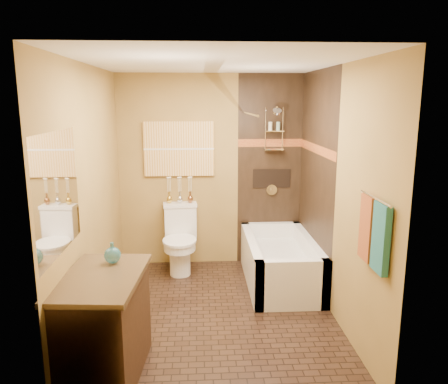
{
  "coord_description": "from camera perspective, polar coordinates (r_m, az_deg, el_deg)",
  "views": [
    {
      "loc": [
        -0.16,
        -4.15,
        2.17
      ],
      "look_at": [
        0.11,
        0.4,
        1.2
      ],
      "focal_mm": 35.0,
      "sensor_mm": 36.0,
      "label": 1
    }
  ],
  "objects": [
    {
      "name": "alcove_tile_back",
      "position": [
        5.79,
        6.01,
        2.76
      ],
      "size": [
        0.85,
        0.01,
        2.5
      ],
      "primitive_type": "cube",
      "color": "black",
      "rests_on": "wall_back"
    },
    {
      "name": "wall_back",
      "position": [
        5.72,
        -1.69,
        2.72
      ],
      "size": [
        2.4,
        0.02,
        2.5
      ],
      "primitive_type": "cube",
      "color": "#A98441",
      "rests_on": "floor"
    },
    {
      "name": "vanity_mirror",
      "position": [
        3.4,
        -20.84,
        -0.16
      ],
      "size": [
        0.01,
        1.0,
        0.9
      ],
      "primitive_type": "cube",
      "color": "white",
      "rests_on": "wall_left"
    },
    {
      "name": "floor",
      "position": [
        4.68,
        -1.04,
        -15.63
      ],
      "size": [
        3.0,
        3.0,
        0.0
      ],
      "primitive_type": "plane",
      "color": "black",
      "rests_on": "ground"
    },
    {
      "name": "wall_left",
      "position": [
        4.37,
        -17.01,
        -0.7
      ],
      "size": [
        0.02,
        3.0,
        2.5
      ],
      "primitive_type": "cube",
      "color": "#A98441",
      "rests_on": "floor"
    },
    {
      "name": "alcove_niche",
      "position": [
        5.8,
        6.25,
        1.77
      ],
      "size": [
        0.5,
        0.01,
        0.25
      ],
      "primitive_type": "cube",
      "color": "black",
      "rests_on": "alcove_tile_back"
    },
    {
      "name": "bud_vases",
      "position": [
        5.66,
        -5.81,
        0.36
      ],
      "size": [
        0.34,
        0.07,
        0.34
      ],
      "color": "gold",
      "rests_on": "toilet"
    },
    {
      "name": "wall_front",
      "position": [
        2.81,
        0.11,
        -7.14
      ],
      "size": [
        2.4,
        0.02,
        2.5
      ],
      "primitive_type": "cube",
      "color": "#A98441",
      "rests_on": "floor"
    },
    {
      "name": "towel_teal",
      "position": [
        3.4,
        19.81,
        -5.7
      ],
      "size": [
        0.05,
        0.22,
        0.52
      ],
      "primitive_type": "cube",
      "color": "#1D5F61",
      "rests_on": "towel_bar"
    },
    {
      "name": "sunset_painting",
      "position": [
        5.66,
        -5.89,
        5.62
      ],
      "size": [
        0.9,
        0.04,
        0.7
      ],
      "primitive_type": "cube",
      "color": "gold",
      "rests_on": "wall_back"
    },
    {
      "name": "shower_fixtures",
      "position": [
        5.63,
        6.54,
        6.76
      ],
      "size": [
        0.24,
        0.33,
        1.16
      ],
      "color": "silver",
      "rests_on": "floor"
    },
    {
      "name": "towel_rust",
      "position": [
        3.63,
        18.22,
        -4.49
      ],
      "size": [
        0.05,
        0.22,
        0.52
      ],
      "primitive_type": "cube",
      "color": "#92421A",
      "rests_on": "towel_bar"
    },
    {
      "name": "vanity",
      "position": [
        3.7,
        -15.5,
        -16.55
      ],
      "size": [
        0.67,
        1.01,
        0.85
      ],
      "rotation": [
        0.0,
        0.0,
        -0.09
      ],
      "color": "black",
      "rests_on": "floor"
    },
    {
      "name": "mosaic_band_back",
      "position": [
        5.73,
        6.11,
        6.4
      ],
      "size": [
        0.85,
        0.01,
        0.1
      ],
      "primitive_type": "cube",
      "color": "maroon",
      "rests_on": "alcove_tile_back"
    },
    {
      "name": "wall_right",
      "position": [
        4.46,
        14.49,
        -0.31
      ],
      "size": [
        0.02,
        3.0,
        2.5
      ],
      "primitive_type": "cube",
      "color": "#A98441",
      "rests_on": "floor"
    },
    {
      "name": "curtain_rod",
      "position": [
        4.93,
        3.24,
        10.21
      ],
      "size": [
        0.03,
        1.55,
        0.03
      ],
      "primitive_type": "cylinder",
      "rotation": [
        1.57,
        0.0,
        0.0
      ],
      "color": "silver",
      "rests_on": "wall_back"
    },
    {
      "name": "ceiling",
      "position": [
        4.16,
        -1.17,
        16.52
      ],
      "size": [
        3.0,
        3.0,
        0.0
      ],
      "primitive_type": "plane",
      "color": "silver",
      "rests_on": "wall_back"
    },
    {
      "name": "towel_bar",
      "position": [
        3.44,
        19.13,
        -0.77
      ],
      "size": [
        0.02,
        0.55,
        0.02
      ],
      "primitive_type": "cylinder",
      "rotation": [
        1.57,
        0.0,
        0.0
      ],
      "color": "silver",
      "rests_on": "wall_right"
    },
    {
      "name": "alcove_tile_right",
      "position": [
        5.16,
        11.86,
        1.45
      ],
      "size": [
        0.01,
        1.5,
        2.5
      ],
      "primitive_type": "cube",
      "color": "black",
      "rests_on": "wall_right"
    },
    {
      "name": "teal_bottle",
      "position": [
        3.71,
        -14.38,
        -7.72
      ],
      "size": [
        0.17,
        0.17,
        0.22
      ],
      "primitive_type": null,
      "rotation": [
        0.0,
        0.0,
        0.25
      ],
      "color": "#286D78",
      "rests_on": "vanity"
    },
    {
      "name": "bathtub",
      "position": [
        5.36,
        7.32,
        -9.46
      ],
      "size": [
        0.8,
        1.5,
        0.55
      ],
      "color": "white",
      "rests_on": "floor"
    },
    {
      "name": "mosaic_band_right",
      "position": [
        5.11,
        11.93,
        5.53
      ],
      "size": [
        0.01,
        1.5,
        0.1
      ],
      "primitive_type": "cube",
      "color": "maroon",
      "rests_on": "alcove_tile_right"
    },
    {
      "name": "toilet",
      "position": [
        5.63,
        -5.77,
        -6.09
      ],
      "size": [
        0.45,
        0.66,
        0.85
      ],
      "rotation": [
        0.0,
        0.0,
        0.09
      ],
      "color": "white",
      "rests_on": "floor"
    }
  ]
}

